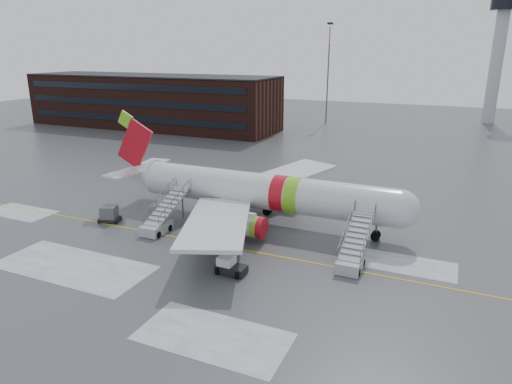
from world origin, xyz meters
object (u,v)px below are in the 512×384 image
at_px(airliner, 255,191).
at_px(airstair_aft, 160,221).
at_px(pushback_tug, 229,266).
at_px(uld_container, 109,214).
at_px(airstair_fwd, 353,254).

distance_m(airliner, airstair_aft, 10.46).
relative_size(airstair_aft, pushback_tug, 2.98).
height_order(airliner, pushback_tug, airliner).
distance_m(pushback_tug, uld_container, 18.28).
bearing_deg(uld_container, airliner, 24.46).
bearing_deg(airstair_fwd, pushback_tug, -148.77).
height_order(airliner, uld_container, airliner).
relative_size(airliner, airstair_aft, 4.55).
height_order(airstair_fwd, uld_container, airstair_fwd).
distance_m(airstair_fwd, pushback_tug, 10.65).
bearing_deg(uld_container, airstair_fwd, 0.10).
height_order(pushback_tug, uld_container, uld_container).
distance_m(airstair_fwd, airstair_aft, 19.90).
distance_m(airliner, pushback_tug, 12.72).
xyz_separation_m(airliner, airstair_fwd, (12.07, -6.54, -2.35)).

